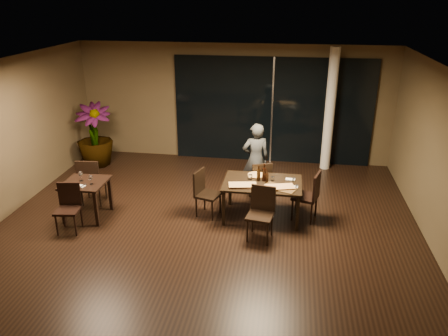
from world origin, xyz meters
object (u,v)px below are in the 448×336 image
(main_table, at_px, (262,186))
(potted_plant, at_px, (94,135))
(bottle_c, at_px, (264,172))
(chair_main_left, at_px, (204,191))
(side_table, at_px, (86,188))
(chair_main_far, at_px, (261,180))
(chair_main_right, at_px, (310,194))
(chair_side_near, at_px, (69,205))
(diner, at_px, (256,159))
(chair_side_far, at_px, (91,179))
(bottle_b, at_px, (267,177))
(chair_main_near, at_px, (261,210))
(bottle_a, at_px, (259,173))

(main_table, bearing_deg, potted_plant, 153.70)
(bottle_c, bearing_deg, chair_main_left, -173.21)
(side_table, distance_m, chair_main_far, 3.53)
(chair_main_right, distance_m, chair_side_near, 4.54)
(main_table, xyz_separation_m, diner, (-0.23, 1.10, 0.12))
(chair_side_far, height_order, bottle_c, bottle_c)
(chair_main_left, xyz_separation_m, chair_main_right, (2.05, 0.10, 0.03))
(chair_main_far, relative_size, potted_plant, 0.57)
(side_table, xyz_separation_m, chair_main_far, (3.32, 1.17, -0.12))
(chair_side_near, relative_size, potted_plant, 0.57)
(chair_main_far, bearing_deg, potted_plant, -37.12)
(chair_main_right, xyz_separation_m, chair_side_near, (-4.42, -1.06, -0.04))
(chair_main_right, distance_m, bottle_b, 0.90)
(chair_main_near, bearing_deg, potted_plant, 156.18)
(chair_main_near, bearing_deg, main_table, 102.67)
(main_table, bearing_deg, chair_main_near, -86.87)
(side_table, xyz_separation_m, chair_main_near, (3.44, -0.25, -0.08))
(chair_side_far, xyz_separation_m, diner, (3.31, 1.08, 0.23))
(potted_plant, bearing_deg, bottle_a, -26.01)
(chair_side_far, height_order, chair_side_near, chair_side_far)
(side_table, relative_size, chair_main_right, 0.81)
(chair_main_far, bearing_deg, bottle_c, 81.29)
(chair_main_far, relative_size, chair_side_near, 1.00)
(chair_main_near, height_order, chair_side_far, chair_side_far)
(side_table, distance_m, potted_plant, 2.86)
(main_table, xyz_separation_m, chair_main_left, (-1.13, -0.06, -0.16))
(bottle_a, distance_m, bottle_b, 0.19)
(chair_side_far, bearing_deg, diner, -167.16)
(chair_main_right, xyz_separation_m, chair_side_far, (-4.45, -0.02, 0.02))
(chair_main_right, bearing_deg, bottle_b, -70.09)
(chair_main_right, height_order, bottle_c, bottle_c)
(side_table, bearing_deg, bottle_a, 9.73)
(diner, bearing_deg, chair_main_far, 93.92)
(chair_main_near, height_order, bottle_a, bottle_a)
(side_table, relative_size, bottle_c, 2.30)
(bottle_a, distance_m, bottle_c, 0.11)
(chair_main_far, xyz_separation_m, chair_side_near, (-3.43, -1.69, 0.00))
(main_table, xyz_separation_m, potted_plant, (-4.40, 2.17, 0.12))
(potted_plant, xyz_separation_m, bottle_b, (4.48, -2.19, 0.08))
(chair_main_right, bearing_deg, potted_plant, -95.83)
(chair_side_far, xyz_separation_m, bottle_c, (3.56, 0.06, 0.36))
(side_table, relative_size, chair_main_left, 0.86)
(chair_main_near, distance_m, chair_main_right, 1.18)
(side_table, height_order, bottle_c, bottle_c)
(chair_main_right, relative_size, bottle_a, 3.17)
(chair_main_near, xyz_separation_m, bottle_a, (-0.13, 0.82, 0.37))
(diner, relative_size, potted_plant, 1.00)
(side_table, xyz_separation_m, potted_plant, (-1.00, 2.67, 0.18))
(side_table, distance_m, diner, 3.56)
(chair_side_near, bearing_deg, chair_main_right, 5.70)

